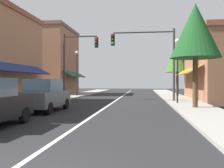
{
  "coord_description": "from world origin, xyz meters",
  "views": [
    {
      "loc": [
        2.41,
        -3.17,
        1.63
      ],
      "look_at": [
        0.42,
        12.63,
        1.49
      ],
      "focal_mm": 40.5,
      "sensor_mm": 36.0,
      "label": 1
    }
  ],
  "objects_px": {
    "parked_car_second_left": "(44,95)",
    "traffic_signal_mast_arm": "(152,52)",
    "tree_right_near": "(195,31)",
    "traffic_signal_left_corner": "(75,56)",
    "street_lamp_right_mid": "(177,60)",
    "street_lamp_left_far": "(77,66)",
    "tree_right_far": "(177,59)"
  },
  "relations": [
    {
      "from": "street_lamp_right_mid",
      "to": "parked_car_second_left",
      "type": "bearing_deg",
      "value": -146.57
    },
    {
      "from": "parked_car_second_left",
      "to": "traffic_signal_left_corner",
      "type": "xyz_separation_m",
      "value": [
        -0.73,
        8.91,
        3.07
      ]
    },
    {
      "from": "traffic_signal_left_corner",
      "to": "street_lamp_right_mid",
      "type": "xyz_separation_m",
      "value": [
        8.58,
        -3.73,
        -0.76
      ]
    },
    {
      "from": "tree_right_near",
      "to": "tree_right_far",
      "type": "height_order",
      "value": "tree_right_near"
    },
    {
      "from": "street_lamp_left_far",
      "to": "tree_right_far",
      "type": "xyz_separation_m",
      "value": [
        11.05,
        1.81,
        0.82
      ]
    },
    {
      "from": "street_lamp_right_mid",
      "to": "tree_right_near",
      "type": "bearing_deg",
      "value": -78.13
    },
    {
      "from": "traffic_signal_left_corner",
      "to": "tree_right_near",
      "type": "height_order",
      "value": "tree_right_near"
    },
    {
      "from": "street_lamp_right_mid",
      "to": "traffic_signal_left_corner",
      "type": "bearing_deg",
      "value": 156.53
    },
    {
      "from": "street_lamp_left_far",
      "to": "parked_car_second_left",
      "type": "bearing_deg",
      "value": -82.28
    },
    {
      "from": "traffic_signal_mast_arm",
      "to": "street_lamp_left_far",
      "type": "bearing_deg",
      "value": 140.29
    },
    {
      "from": "parked_car_second_left",
      "to": "traffic_signal_mast_arm",
      "type": "relative_size",
      "value": 0.7
    },
    {
      "from": "tree_right_far",
      "to": "parked_car_second_left",
      "type": "bearing_deg",
      "value": -120.52
    },
    {
      "from": "tree_right_near",
      "to": "tree_right_far",
      "type": "bearing_deg",
      "value": 87.04
    },
    {
      "from": "traffic_signal_left_corner",
      "to": "street_lamp_right_mid",
      "type": "height_order",
      "value": "traffic_signal_left_corner"
    },
    {
      "from": "street_lamp_left_far",
      "to": "tree_right_far",
      "type": "bearing_deg",
      "value": 9.29
    },
    {
      "from": "traffic_signal_left_corner",
      "to": "parked_car_second_left",
      "type": "bearing_deg",
      "value": -85.3
    },
    {
      "from": "traffic_signal_mast_arm",
      "to": "tree_right_near",
      "type": "relative_size",
      "value": 0.93
    },
    {
      "from": "street_lamp_left_far",
      "to": "tree_right_far",
      "type": "relative_size",
      "value": 0.88
    },
    {
      "from": "parked_car_second_left",
      "to": "traffic_signal_left_corner",
      "type": "distance_m",
      "value": 9.45
    },
    {
      "from": "traffic_signal_left_corner",
      "to": "tree_right_near",
      "type": "distance_m",
      "value": 11.46
    },
    {
      "from": "parked_car_second_left",
      "to": "traffic_signal_mast_arm",
      "type": "height_order",
      "value": "traffic_signal_mast_arm"
    },
    {
      "from": "tree_right_near",
      "to": "tree_right_far",
      "type": "distance_m",
      "value": 13.47
    },
    {
      "from": "traffic_signal_mast_arm",
      "to": "street_lamp_right_mid",
      "type": "distance_m",
      "value": 2.75
    },
    {
      "from": "parked_car_second_left",
      "to": "traffic_signal_left_corner",
      "type": "height_order",
      "value": "traffic_signal_left_corner"
    },
    {
      "from": "street_lamp_left_far",
      "to": "tree_right_far",
      "type": "height_order",
      "value": "tree_right_far"
    },
    {
      "from": "traffic_signal_mast_arm",
      "to": "traffic_signal_left_corner",
      "type": "distance_m",
      "value": 7.06
    },
    {
      "from": "traffic_signal_left_corner",
      "to": "street_lamp_left_far",
      "type": "distance_m",
      "value": 5.02
    },
    {
      "from": "traffic_signal_left_corner",
      "to": "tree_right_far",
      "type": "relative_size",
      "value": 1.04
    },
    {
      "from": "traffic_signal_mast_arm",
      "to": "street_lamp_left_far",
      "type": "height_order",
      "value": "traffic_signal_mast_arm"
    },
    {
      "from": "street_lamp_left_far",
      "to": "traffic_signal_mast_arm",
      "type": "bearing_deg",
      "value": -39.71
    },
    {
      "from": "tree_right_far",
      "to": "traffic_signal_mast_arm",
      "type": "bearing_deg",
      "value": -110.05
    },
    {
      "from": "traffic_signal_left_corner",
      "to": "tree_right_far",
      "type": "distance_m",
      "value": 11.95
    }
  ]
}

